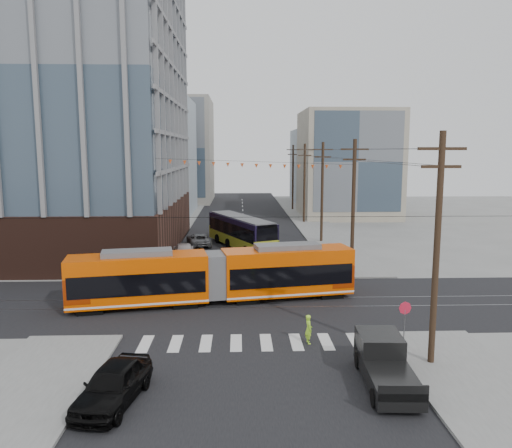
{
  "coord_description": "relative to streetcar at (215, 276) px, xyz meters",
  "views": [
    {
      "loc": [
        -0.6,
        -28.25,
        10.14
      ],
      "look_at": [
        0.65,
        8.69,
        4.65
      ],
      "focal_mm": 35.0,
      "sensor_mm": 36.0,
      "label": 1
    }
  ],
  "objects": [
    {
      "name": "black_sedan",
      "position": [
        -3.47,
        -13.45,
        -1.0
      ],
      "size": [
        2.78,
        5.07,
        1.63
      ],
      "primitive_type": "imported",
      "rotation": [
        0.0,
        0.0,
        -0.19
      ],
      "color": "black",
      "rests_on": "ground"
    },
    {
      "name": "bg_bldg_nw_near",
      "position": [
        -14.76,
        47.76,
        7.18
      ],
      "size": [
        18.0,
        16.0,
        18.0
      ],
      "primitive_type": "cube",
      "color": "#8C99A5",
      "rests_on": "ground"
    },
    {
      "name": "pedestrian",
      "position": [
        5.27,
        -7.39,
        -1.04
      ],
      "size": [
        0.46,
        0.62,
        1.56
      ],
      "primitive_type": "imported",
      "rotation": [
        0.0,
        0.0,
        1.73
      ],
      "color": "#ABF02F",
      "rests_on": "ground"
    },
    {
      "name": "ground",
      "position": [
        2.24,
        -4.24,
        -1.82
      ],
      "size": [
        160.0,
        160.0,
        0.0
      ],
      "primitive_type": "plane",
      "color": "slate"
    },
    {
      "name": "jersey_barrier",
      "position": [
        10.54,
        10.11,
        -1.45
      ],
      "size": [
        1.59,
        3.76,
        0.73
      ],
      "primitive_type": "cube",
      "rotation": [
        0.0,
        0.0,
        0.22
      ],
      "color": "gray",
      "rests_on": "ground"
    },
    {
      "name": "parked_car_white",
      "position": [
        -3.66,
        14.36,
        -1.13
      ],
      "size": [
        2.63,
        4.97,
        1.37
      ],
      "primitive_type": "imported",
      "rotation": [
        0.0,
        0.0,
        3.3
      ],
      "color": "beige",
      "rests_on": "ground"
    },
    {
      "name": "parked_car_silver",
      "position": [
        -3.17,
        11.13,
        -1.16
      ],
      "size": [
        1.64,
        4.1,
        1.32
      ],
      "primitive_type": "imported",
      "rotation": [
        0.0,
        0.0,
        3.2
      ],
      "color": "#A1A2A2",
      "rests_on": "ground"
    },
    {
      "name": "parked_car_grey",
      "position": [
        -2.71,
        20.09,
        -1.15
      ],
      "size": [
        3.2,
        5.18,
        1.34
      ],
      "primitive_type": "imported",
      "rotation": [
        0.0,
        0.0,
        3.36
      ],
      "color": "#5C5D5F",
      "rests_on": "ground"
    },
    {
      "name": "utility_pole_near",
      "position": [
        10.74,
        -10.24,
        3.68
      ],
      "size": [
        0.3,
        0.3,
        11.0
      ],
      "primitive_type": "cylinder",
      "color": "black",
      "rests_on": "ground"
    },
    {
      "name": "stop_sign",
      "position": [
        10.17,
        -8.0,
        -0.69
      ],
      "size": [
        0.78,
        0.78,
        2.25
      ],
      "primitive_type": null,
      "rotation": [
        0.0,
        0.0,
        0.14
      ],
      "color": "red",
      "rests_on": "ground"
    },
    {
      "name": "bg_bldg_ne_far",
      "position": [
        20.24,
        63.76,
        5.18
      ],
      "size": [
        16.0,
        16.0,
        14.0
      ],
      "primitive_type": "cube",
      "color": "#8C99A5",
      "rests_on": "ground"
    },
    {
      "name": "streetcar",
      "position": [
        0.0,
        0.0,
        0.0
      ],
      "size": [
        19.03,
        6.04,
        3.64
      ],
      "primitive_type": null,
      "rotation": [
        0.0,
        0.0,
        0.18
      ],
      "color": "#D74700",
      "rests_on": "ground"
    },
    {
      "name": "bg_bldg_nw_far",
      "position": [
        -11.76,
        67.76,
        8.18
      ],
      "size": [
        16.0,
        18.0,
        20.0
      ],
      "primitive_type": "cube",
      "color": "gray",
      "rests_on": "ground"
    },
    {
      "name": "utility_pole_far",
      "position": [
        10.74,
        51.76,
        3.68
      ],
      "size": [
        0.3,
        0.3,
        11.0
      ],
      "primitive_type": "cylinder",
      "color": "black",
      "rests_on": "ground"
    },
    {
      "name": "pickup_truck",
      "position": [
        7.97,
        -12.34,
        -0.91
      ],
      "size": [
        2.2,
        5.44,
        1.81
      ],
      "primitive_type": null,
      "rotation": [
        0.0,
        0.0,
        -0.06
      ],
      "color": "black",
      "rests_on": "ground"
    },
    {
      "name": "bg_bldg_ne_near",
      "position": [
        18.24,
        43.76,
        6.18
      ],
      "size": [
        14.0,
        14.0,
        16.0
      ],
      "primitive_type": "cube",
      "color": "gray",
      "rests_on": "ground"
    },
    {
      "name": "office_building",
      "position": [
        -19.76,
        18.76,
        12.48
      ],
      "size": [
        30.0,
        25.0,
        28.6
      ],
      "primitive_type": "cube",
      "color": "#381E16",
      "rests_on": "ground"
    },
    {
      "name": "city_bus",
      "position": [
        1.81,
        18.88,
        -0.13
      ],
      "size": [
        7.22,
        11.91,
        3.37
      ],
      "primitive_type": null,
      "rotation": [
        0.0,
        0.0,
        0.42
      ],
      "color": "black",
      "rests_on": "ground"
    }
  ]
}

